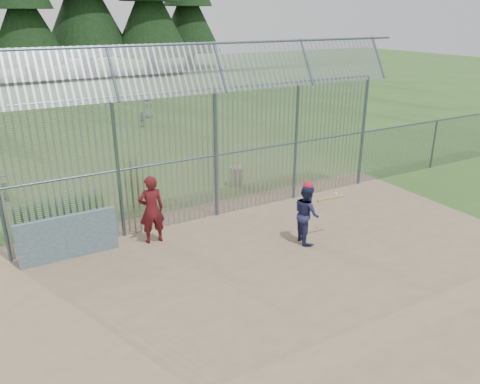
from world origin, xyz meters
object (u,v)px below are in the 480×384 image
batter (307,214)px  trash_can (237,176)px  onlooker (152,210)px  dugout_wall (69,237)px

batter → trash_can: size_ratio=2.04×
batter → onlooker: 4.28m
batter → onlooker: size_ratio=0.86×
dugout_wall → onlooker: bearing=-4.5°
batter → trash_can: (0.54, 4.94, -0.48)m
batter → onlooker: (-3.73, 2.09, 0.14)m
dugout_wall → trash_can: size_ratio=3.05×
dugout_wall → batter: batter is taller
onlooker → dugout_wall: bearing=-0.7°
dugout_wall → onlooker: onlooker is taller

